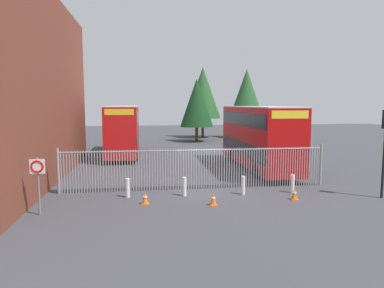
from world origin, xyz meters
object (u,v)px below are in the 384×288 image
Objects in this scene: traffic_cone_mid_forecourt at (213,199)px; bollard_far_right at (293,184)px; bollard_near_left at (128,188)px; bollard_near_right at (243,185)px; traffic_cone_near_kerb at (294,194)px; traffic_cone_by_gate at (145,198)px; speed_limit_sign_post at (38,173)px; double_decker_bus_behind_fence_left at (124,128)px; double_decker_bus_near_gate at (258,135)px; bollard_center_front at (184,187)px.

bollard_far_right is at bearing 20.23° from traffic_cone_mid_forecourt.
bollard_near_left is 1.00× the size of bollard_near_right.
traffic_cone_by_gate is at bearing 178.22° from traffic_cone_near_kerb.
bollard_near_right is 9.59m from speed_limit_sign_post.
traffic_cone_mid_forecourt is (-4.52, -1.66, -0.19)m from bollard_far_right.
double_decker_bus_near_gate is at bearing -39.43° from double_decker_bus_behind_fence_left.
bollard_center_front is (-6.00, -6.70, -1.95)m from double_decker_bus_near_gate.
traffic_cone_near_kerb is at bearing -10.87° from bollard_near_left.
bollard_near_right is at bearing -113.80° from double_decker_bus_near_gate.
traffic_cone_mid_forecourt is 0.25× the size of speed_limit_sign_post.
bollard_near_left is 1.61× the size of traffic_cone_by_gate.
bollard_near_left and bollard_near_right have the same top height.
bollard_center_front is 6.79m from speed_limit_sign_post.
double_decker_bus_near_gate is 4.50× the size of speed_limit_sign_post.
traffic_cone_near_kerb is (5.15, -1.42, -0.19)m from bollard_center_front.
double_decker_bus_behind_fence_left is 11.38× the size of bollard_near_right.
traffic_cone_by_gate is at bearing -167.94° from bollard_near_right.
double_decker_bus_behind_fence_left reaches higher than bollard_far_right.
double_decker_bus_near_gate is 9.20m from bollard_center_front.
bollard_near_left is 1.61× the size of traffic_cone_mid_forecourt.
double_decker_bus_near_gate is at bearing 36.84° from bollard_near_left.
bollard_center_front is 1.61× the size of traffic_cone_mid_forecourt.
speed_limit_sign_post reaches higher than traffic_cone_by_gate.
traffic_cone_by_gate is 3.12m from traffic_cone_mid_forecourt.
traffic_cone_mid_forecourt is 7.54m from speed_limit_sign_post.
double_decker_bus_near_gate reaches higher than bollard_far_right.
speed_limit_sign_post is (-6.28, -2.24, 1.30)m from bollard_center_front.
double_decker_bus_near_gate is 18.32× the size of traffic_cone_mid_forecourt.
bollard_center_front is 1.61× the size of traffic_cone_by_gate.
bollard_far_right is 1.37m from traffic_cone_near_kerb.
bollard_near_right is 1.61× the size of traffic_cone_mid_forecourt.
double_decker_bus_near_gate reaches higher than bollard_center_front.
bollard_near_left is at bearing 169.13° from traffic_cone_near_kerb.
traffic_cone_by_gate is at bearing -83.57° from double_decker_bus_behind_fence_left.
double_decker_bus_behind_fence_left is at bearing 93.74° from bollard_near_left.
bollard_far_right is at bearing -1.53° from bollard_center_front.
bollard_near_left is 1.56m from traffic_cone_by_gate.
bollard_near_right is 5.06m from traffic_cone_by_gate.
bollard_near_left is at bearing 177.83° from bollard_center_front.
traffic_cone_by_gate is (1.80, -15.92, -2.13)m from double_decker_bus_behind_fence_left.
bollard_far_right is (-0.38, -6.85, -1.95)m from double_decker_bus_near_gate.
double_decker_bus_behind_fence_left is 17.68m from bollard_far_right.
double_decker_bus_behind_fence_left reaches higher than bollard_center_front.
traffic_cone_near_kerb is (8.91, -16.14, -2.13)m from double_decker_bus_behind_fence_left.
traffic_cone_near_kerb is at bearing -110.11° from bollard_far_right.
double_decker_bus_near_gate reaches higher than traffic_cone_mid_forecourt.
double_decker_bus_near_gate is at bearing 44.78° from traffic_cone_by_gate.
bollard_center_front is (3.75, -14.72, -1.95)m from double_decker_bus_behind_fence_left.
double_decker_bus_behind_fence_left is (-9.75, 8.02, 0.00)m from double_decker_bus_near_gate.
double_decker_bus_near_gate reaches higher than bollard_near_right.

